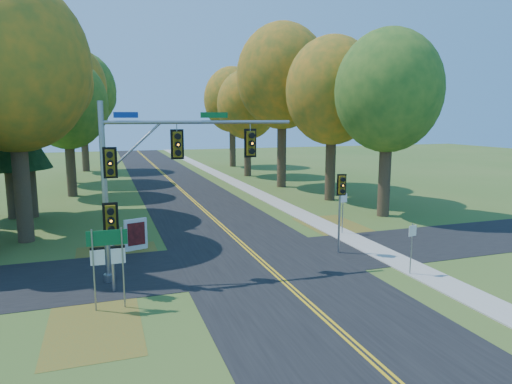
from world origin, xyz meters
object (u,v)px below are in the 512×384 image
object	(u,v)px
east_signal_pole	(341,194)
route_sign_cluster	(108,252)
traffic_mast	(155,166)
info_kiosk	(136,235)

from	to	relation	value
east_signal_pole	route_sign_cluster	size ratio (longest dim) A/B	1.36
traffic_mast	east_signal_pole	xyz separation A→B (m)	(9.07, 0.48, -1.72)
east_signal_pole	route_sign_cluster	xyz separation A→B (m)	(-11.12, -3.32, -0.99)
route_sign_cluster	info_kiosk	xyz separation A→B (m)	(1.43, 7.34, -1.28)
east_signal_pole	route_sign_cluster	bearing A→B (deg)	-150.79
traffic_mast	route_sign_cluster	bearing A→B (deg)	-124.19
east_signal_pole	info_kiosk	size ratio (longest dim) A/B	2.47
traffic_mast	route_sign_cluster	xyz separation A→B (m)	(-2.05, -2.85, -2.71)
east_signal_pole	info_kiosk	distance (m)	10.73
east_signal_pole	info_kiosk	world-z (taller)	east_signal_pole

